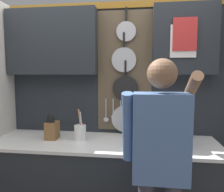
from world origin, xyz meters
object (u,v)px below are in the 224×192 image
(utensil_crock, at_px, (80,131))
(person, at_px, (160,155))
(knife_block, at_px, (52,130))
(microwave, at_px, (154,129))

(utensil_crock, distance_m, person, 0.93)
(knife_block, xyz_separation_m, person, (1.03, -0.56, 0.00))
(microwave, relative_size, utensil_crock, 1.68)
(knife_block, relative_size, person, 0.16)
(utensil_crock, bearing_deg, knife_block, -179.64)
(microwave, xyz_separation_m, person, (0.00, -0.56, -0.04))
(utensil_crock, xyz_separation_m, person, (0.74, -0.57, 0.01))
(utensil_crock, relative_size, person, 0.19)
(microwave, height_order, knife_block, microwave)
(microwave, distance_m, utensil_crock, 0.73)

